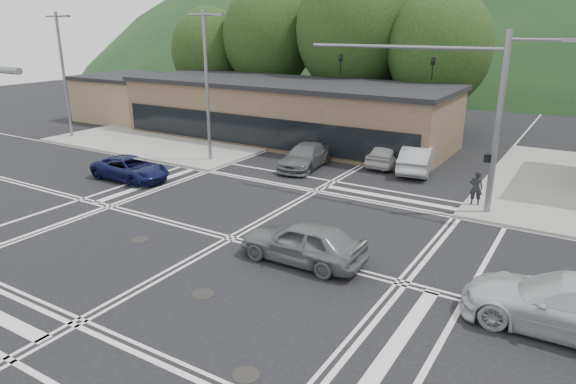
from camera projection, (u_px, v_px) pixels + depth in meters
The scene contains 20 objects.
ground at pixel (230, 238), 20.58m from camera, with size 120.00×120.00×0.00m, color black.
sidewalk_nw at pixel (196, 133), 40.16m from camera, with size 16.00×16.00×0.15m, color gray.
commercial_row at pixel (285, 112), 37.70m from camera, with size 24.00×8.00×4.00m, color brown.
commercial_nw at pixel (133, 99), 45.71m from camera, with size 8.00×7.00×3.60m, color #846B4F.
hill_north at pixel (533, 71), 93.45m from camera, with size 252.00×126.00×140.00m, color #18361A.
tree_n_a at pixel (269, 36), 44.74m from camera, with size 8.00×8.00×11.75m.
tree_n_b at pixel (353, 29), 40.56m from camera, with size 9.00×9.00×12.98m.
tree_n_c at pixel (439, 48), 37.49m from camera, with size 7.60×7.60×10.87m.
tree_n_d at pixel (209, 51), 47.32m from camera, with size 6.80×6.80×9.76m.
tree_n_e at pixel (417, 37), 42.02m from camera, with size 8.40×8.40×11.98m.
streetlight_nw at pixel (207, 79), 30.49m from camera, with size 2.50×0.25×9.00m.
streetlight_w at pixel (64, 69), 37.20m from camera, with size 2.50×0.25×9.00m.
signal_mast_ne at pixel (470, 100), 22.18m from camera, with size 11.65×0.30×8.00m.
car_blue_west at pixel (130, 168), 28.13m from camera, with size 2.13×4.62×1.28m, color #0E123D.
car_grey_center at pixel (303, 241), 18.34m from camera, with size 1.86×4.62×1.57m, color slate.
car_silver_east at pixel (569, 305), 14.11m from camera, with size 2.31×5.68×1.65m, color silver.
car_queue_a at pixel (418, 158), 29.64m from camera, with size 1.66×4.77×1.57m, color #A0A2A7.
car_queue_b at pixel (389, 153), 31.02m from camera, with size 1.76×4.36×1.49m, color silver.
car_northbound at pixel (305, 156), 30.47m from camera, with size 1.95×4.80×1.39m, color #57595C.
pedestrian at pixel (476, 188), 23.76m from camera, with size 0.59×0.39×1.62m, color black.
Camera 1 is at (11.90, -14.95, 8.20)m, focal length 32.00 mm.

